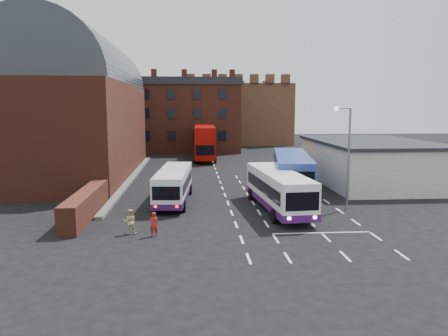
{
  "coord_description": "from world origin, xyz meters",
  "views": [
    {
      "loc": [
        -2.8,
        -28.25,
        7.66
      ],
      "look_at": [
        0.0,
        10.0,
        2.2
      ],
      "focal_mm": 35.0,
      "sensor_mm": 36.0,
      "label": 1
    }
  ],
  "objects": [
    {
      "name": "bus_white_outbound",
      "position": [
        -4.31,
        6.41,
        1.56
      ],
      "size": [
        2.95,
        9.81,
        2.64
      ],
      "rotation": [
        0.0,
        0.0,
        -0.07
      ],
      "color": "silver",
      "rests_on": "ground"
    },
    {
      "name": "castle_keep",
      "position": [
        6.0,
        66.0,
        6.0
      ],
      "size": [
        22.0,
        22.0,
        12.0
      ],
      "primitive_type": "cube",
      "color": "brown",
      "rests_on": "ground"
    },
    {
      "name": "bus_red_double",
      "position": [
        -1.02,
        33.96,
        2.57
      ],
      "size": [
        3.23,
        12.15,
        4.84
      ],
      "rotation": [
        0.0,
        0.0,
        3.12
      ],
      "color": "#9C0700",
      "rests_on": "ground"
    },
    {
      "name": "bus_blue",
      "position": [
        6.0,
        9.49,
        2.01
      ],
      "size": [
        4.79,
        12.8,
        3.41
      ],
      "rotation": [
        0.0,
        0.0,
        2.98
      ],
      "color": "navy",
      "rests_on": "ground"
    },
    {
      "name": "pedestrian_red",
      "position": [
        -5.12,
        -2.97,
        0.74
      ],
      "size": [
        0.61,
        0.48,
        1.48
      ],
      "primitive_type": "imported",
      "rotation": [
        0.0,
        0.0,
        3.39
      ],
      "color": "maroon",
      "rests_on": "ground"
    },
    {
      "name": "street_lamp",
      "position": [
        8.35,
        2.56,
        4.61
      ],
      "size": [
        1.46,
        0.74,
        7.64
      ],
      "rotation": [
        0.0,
        0.0,
        0.38
      ],
      "color": "slate",
      "rests_on": "ground"
    },
    {
      "name": "cream_building",
      "position": [
        15.0,
        14.0,
        2.16
      ],
      "size": [
        10.4,
        16.4,
        4.25
      ],
      "color": "beige",
      "rests_on": "ground"
    },
    {
      "name": "brick_terrace",
      "position": [
        -6.0,
        46.0,
        5.5
      ],
      "size": [
        22.0,
        10.0,
        11.0
      ],
      "primitive_type": "cube",
      "color": "brown",
      "rests_on": "ground"
    },
    {
      "name": "railway_station",
      "position": [
        -15.5,
        21.0,
        7.64
      ],
      "size": [
        12.0,
        28.0,
        16.0
      ],
      "color": "#602B1E",
      "rests_on": "ground"
    },
    {
      "name": "bus_white_inbound",
      "position": [
        3.47,
        2.88,
        1.72
      ],
      "size": [
        3.37,
        10.86,
        2.92
      ],
      "rotation": [
        0.0,
        0.0,
        3.22
      ],
      "color": "white",
      "rests_on": "ground"
    },
    {
      "name": "ground",
      "position": [
        0.0,
        0.0,
        0.0
      ],
      "size": [
        180.0,
        180.0,
        0.0
      ],
      "primitive_type": "plane",
      "color": "black"
    },
    {
      "name": "forecourt_wall",
      "position": [
        -10.2,
        2.0,
        0.9
      ],
      "size": [
        1.2,
        10.0,
        1.8
      ],
      "primitive_type": "cube",
      "color": "#602B1E",
      "rests_on": "ground"
    },
    {
      "name": "pedestrian_beige",
      "position": [
        -6.58,
        -2.35,
        0.76
      ],
      "size": [
        0.77,
        0.62,
        1.53
      ],
      "primitive_type": "imported",
      "rotation": [
        0.0,
        0.0,
        3.2
      ],
      "color": "tan",
      "rests_on": "ground"
    }
  ]
}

